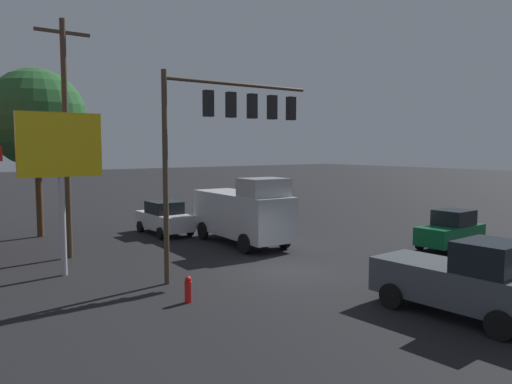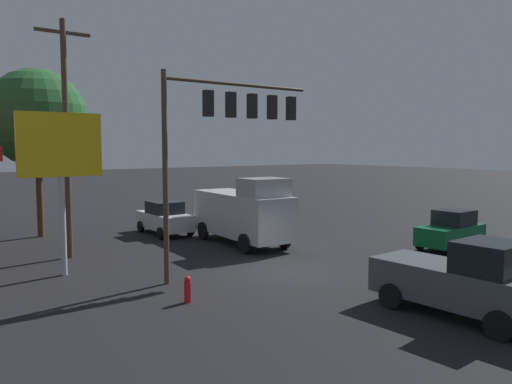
% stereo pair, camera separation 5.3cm
% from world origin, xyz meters
% --- Properties ---
extents(ground_plane, '(200.00, 200.00, 0.00)m').
position_xyz_m(ground_plane, '(0.00, 0.00, 0.00)').
color(ground_plane, black).
extents(traffic_signal_assembly, '(6.77, 0.43, 7.88)m').
position_xyz_m(traffic_signal_assembly, '(2.06, -1.10, 6.05)').
color(traffic_signal_assembly, '#473828').
rests_on(traffic_signal_assembly, ground).
extents(utility_pole, '(2.40, 0.26, 10.77)m').
position_xyz_m(utility_pole, '(6.42, -7.76, 5.68)').
color(utility_pole, '#473828').
rests_on(utility_pole, ground).
extents(price_sign, '(3.19, 0.27, 6.43)m').
position_xyz_m(price_sign, '(7.53, -4.66, 4.87)').
color(price_sign, '#B7B7BC').
rests_on(price_sign, ground).
extents(delivery_truck, '(2.90, 6.93, 3.58)m').
position_xyz_m(delivery_truck, '(-1.90, -5.68, 1.69)').
color(delivery_truck, silver).
rests_on(delivery_truck, ground).
extents(pickup_parked, '(2.47, 5.30, 2.40)m').
position_xyz_m(pickup_parked, '(-0.70, 7.54, 1.11)').
color(pickup_parked, '#474C51').
rests_on(pickup_parked, ground).
extents(sedan_far, '(2.12, 4.43, 1.93)m').
position_xyz_m(sedan_far, '(0.03, -11.03, 0.95)').
color(sedan_far, silver).
rests_on(sedan_far, ground).
extents(hatchback_crossing, '(3.86, 2.07, 1.97)m').
position_xyz_m(hatchback_crossing, '(-9.47, 1.56, 0.95)').
color(hatchback_crossing, '#0C592D').
rests_on(hatchback_crossing, ground).
extents(street_tree, '(5.48, 5.48, 9.48)m').
position_xyz_m(street_tree, '(6.15, -14.41, 6.72)').
color(street_tree, '#4C331E').
rests_on(street_tree, ground).
extents(fire_hydrant, '(0.24, 0.24, 0.88)m').
position_xyz_m(fire_hydrant, '(5.26, 1.38, 0.44)').
color(fire_hydrant, red).
rests_on(fire_hydrant, ground).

